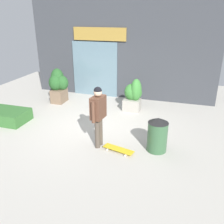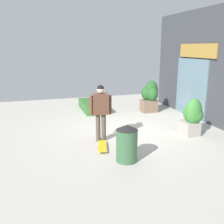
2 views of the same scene
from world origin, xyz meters
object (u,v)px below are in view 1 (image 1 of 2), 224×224
Objects in this scene: skateboard at (119,149)px; planter_box_right at (58,84)px; trash_bin at (157,134)px; planter_box_left at (134,94)px; skateboarder at (98,111)px.

skateboard is 4.43m from planter_box_right.
planter_box_left is at bearing 114.73° from trash_bin.
planter_box_right is at bearing 140.34° from skateboarder.
planter_box_right is (-2.70, 2.82, -0.30)m from skateboarder.
skateboard is at bearing -158.87° from trash_bin.
trash_bin is (0.91, 0.35, 0.39)m from skateboard.
planter_box_right is 4.91m from trash_bin.
planter_box_right is 1.44× the size of trash_bin.
planter_box_left is at bearing 109.51° from skateboard.
skateboarder reaches higher than trash_bin.
skateboard is 1.05m from trash_bin.
trash_bin is (4.17, -2.58, -0.24)m from planter_box_right.
planter_box_right is (-2.99, 0.01, 0.11)m from planter_box_left.
skateboarder reaches higher than planter_box_left.
skateboarder is 1.09m from skateboard.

